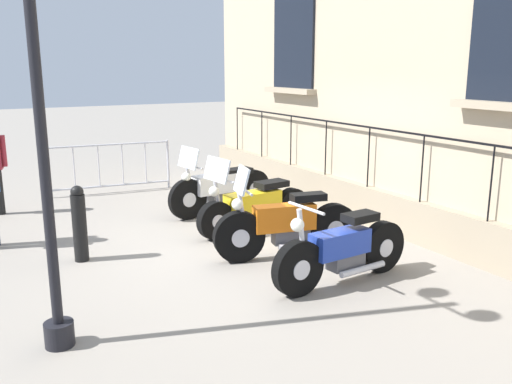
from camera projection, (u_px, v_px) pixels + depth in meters
name	position (u px, v px, depth m)	size (l,w,h in m)	color
ground_plane	(258.00, 243.00, 8.23)	(60.00, 60.00, 0.00)	gray
motorcycle_white	(221.00, 188.00, 9.81)	(2.13, 0.70, 1.26)	black
motorcycle_yellow	(254.00, 206.00, 8.74)	(2.13, 0.73, 1.27)	black
motorcycle_orange	(286.00, 226.00, 7.56)	(2.10, 0.69, 1.32)	black
motorcycle_blue	(342.00, 251.00, 6.64)	(2.06, 0.63, 1.06)	black
lamppost	(34.00, 52.00, 4.61)	(0.28, 0.98, 4.46)	black
crowd_barrier	(111.00, 166.00, 11.39)	(2.49, 0.29, 1.05)	#B7B7BF
bollard	(79.00, 223.00, 7.38)	(0.19, 0.19, 1.06)	black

